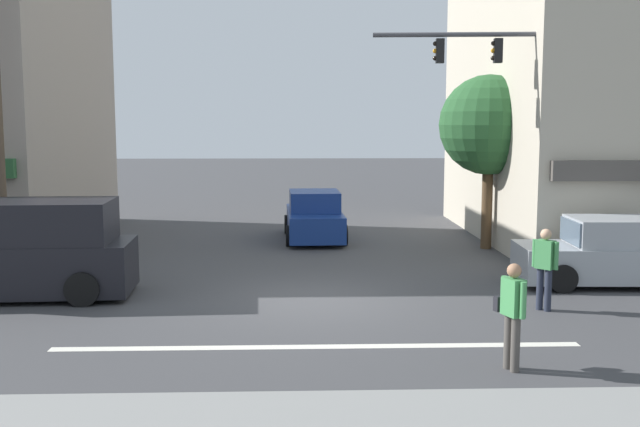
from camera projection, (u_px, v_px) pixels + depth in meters
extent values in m
plane|color=#3D3D3F|center=(312.00, 298.00, 16.17)|extent=(120.00, 120.00, 0.00)
cube|color=silver|center=(317.00, 347.00, 12.70)|extent=(9.00, 0.24, 0.01)
cylinder|color=#4C3823|center=(487.00, 206.00, 22.32)|extent=(0.32, 0.32, 2.59)
sphere|color=#235128|center=(489.00, 125.00, 22.02)|extent=(2.95, 2.95, 2.95)
cylinder|color=brown|center=(561.00, 102.00, 25.22)|extent=(0.22, 0.22, 8.91)
cylinder|color=#47474C|center=(562.00, 149.00, 18.86)|extent=(0.18, 0.18, 6.20)
cylinder|color=#47474C|center=(469.00, 34.00, 18.63)|extent=(4.79, 0.53, 0.12)
cube|color=black|center=(498.00, 51.00, 18.64)|extent=(0.22, 0.26, 0.60)
sphere|color=black|center=(493.00, 43.00, 18.62)|extent=(0.12, 0.12, 0.12)
sphere|color=orange|center=(493.00, 51.00, 18.64)|extent=(0.12, 0.12, 0.12)
sphere|color=black|center=(493.00, 58.00, 18.67)|extent=(0.12, 0.12, 0.12)
cube|color=black|center=(440.00, 51.00, 18.71)|extent=(0.22, 0.26, 0.60)
sphere|color=black|center=(435.00, 44.00, 18.70)|extent=(0.12, 0.12, 0.12)
sphere|color=orange|center=(435.00, 51.00, 18.72)|extent=(0.12, 0.12, 0.12)
sphere|color=black|center=(435.00, 58.00, 18.74)|extent=(0.12, 0.12, 0.12)
cube|color=#999EA3|center=(607.00, 262.00, 17.44)|extent=(4.18, 1.90, 0.80)
cube|color=#999EA3|center=(613.00, 232.00, 17.35)|extent=(1.97, 1.65, 0.64)
cube|color=#475666|center=(571.00, 231.00, 17.36)|extent=(0.13, 1.44, 0.54)
cylinder|color=black|center=(563.00, 279.00, 16.64)|extent=(0.65, 0.21, 0.64)
cylinder|color=black|center=(542.00, 264.00, 18.33)|extent=(0.65, 0.21, 0.64)
cube|color=black|center=(24.00, 267.00, 16.19)|extent=(4.68, 2.05, 1.10)
cube|color=black|center=(36.00, 221.00, 16.09)|extent=(3.28, 1.95, 0.90)
cylinder|color=black|center=(82.00, 289.00, 15.43)|extent=(0.73, 0.23, 0.72)
cylinder|color=black|center=(101.00, 271.00, 17.25)|extent=(0.73, 0.23, 0.72)
cube|color=navy|center=(314.00, 223.00, 24.11)|extent=(1.82, 4.15, 0.80)
cube|color=navy|center=(314.00, 201.00, 23.93)|extent=(1.62, 1.95, 0.64)
cube|color=#475666|center=(313.00, 198.00, 24.89)|extent=(1.44, 0.10, 0.54)
cylinder|color=black|center=(287.00, 224.00, 25.35)|extent=(0.20, 0.65, 0.64)
cylinder|color=black|center=(337.00, 224.00, 25.45)|extent=(0.20, 0.65, 0.64)
cylinder|color=black|center=(289.00, 236.00, 22.83)|extent=(0.20, 0.65, 0.64)
cylinder|color=black|center=(344.00, 235.00, 22.94)|extent=(0.20, 0.65, 0.64)
cylinder|color=#4C4742|center=(515.00, 344.00, 11.39)|extent=(0.14, 0.14, 0.86)
cylinder|color=#4C4742|center=(508.00, 341.00, 11.56)|extent=(0.14, 0.14, 0.86)
cube|color=#3F8C4C|center=(513.00, 297.00, 11.39)|extent=(0.33, 0.41, 0.58)
sphere|color=#9E7051|center=(514.00, 271.00, 11.34)|extent=(0.22, 0.22, 0.22)
cylinder|color=#3F8C4C|center=(523.00, 301.00, 11.16)|extent=(0.09, 0.09, 0.56)
cylinder|color=#3F8C4C|center=(504.00, 294.00, 11.61)|extent=(0.09, 0.09, 0.56)
cube|color=black|center=(503.00, 303.00, 11.72)|extent=(0.30, 0.21, 0.24)
cylinder|color=#232838|center=(548.00, 290.00, 15.03)|extent=(0.14, 0.14, 0.86)
cylinder|color=#232838|center=(540.00, 289.00, 15.16)|extent=(0.14, 0.14, 0.86)
cube|color=#3F8C4C|center=(545.00, 254.00, 15.01)|extent=(0.41, 0.41, 0.58)
sphere|color=tan|center=(546.00, 234.00, 14.95)|extent=(0.22, 0.22, 0.22)
cylinder|color=#3F8C4C|center=(556.00, 256.00, 14.84)|extent=(0.09, 0.09, 0.56)
cylinder|color=#3F8C4C|center=(534.00, 253.00, 15.17)|extent=(0.09, 0.09, 0.56)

